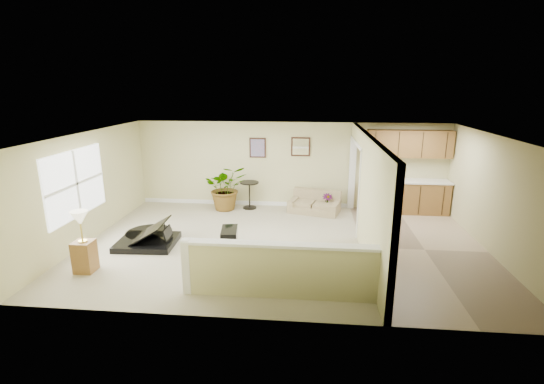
# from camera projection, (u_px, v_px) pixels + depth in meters

# --- Properties ---
(floor) EXTENTS (9.00, 9.00, 0.00)m
(floor) POSITION_uv_depth(u_px,v_px,m) (283.00, 245.00, 8.98)
(floor) COLOR tan
(floor) RESTS_ON ground
(back_wall) EXTENTS (9.00, 0.04, 2.50)m
(back_wall) POSITION_uv_depth(u_px,v_px,m) (290.00, 165.00, 11.54)
(back_wall) COLOR #CBC68B
(back_wall) RESTS_ON floor
(front_wall) EXTENTS (9.00, 0.04, 2.50)m
(front_wall) POSITION_uv_depth(u_px,v_px,m) (269.00, 245.00, 5.77)
(front_wall) COLOR #CBC68B
(front_wall) RESTS_ON floor
(left_wall) EXTENTS (0.04, 6.00, 2.50)m
(left_wall) POSITION_uv_depth(u_px,v_px,m) (88.00, 187.00, 9.07)
(left_wall) COLOR #CBC68B
(left_wall) RESTS_ON floor
(right_wall) EXTENTS (0.04, 6.00, 2.50)m
(right_wall) POSITION_uv_depth(u_px,v_px,m) (497.00, 197.00, 8.24)
(right_wall) COLOR #CBC68B
(right_wall) RESTS_ON floor
(ceiling) EXTENTS (9.00, 6.00, 0.04)m
(ceiling) POSITION_uv_depth(u_px,v_px,m) (283.00, 135.00, 8.33)
(ceiling) COLOR white
(ceiling) RESTS_ON back_wall
(kitchen_vinyl) EXTENTS (2.70, 6.00, 0.01)m
(kitchen_vinyl) POSITION_uv_depth(u_px,v_px,m) (425.00, 250.00, 8.69)
(kitchen_vinyl) COLOR tan
(kitchen_vinyl) RESTS_ON floor
(interior_partition) EXTENTS (0.18, 5.99, 2.50)m
(interior_partition) POSITION_uv_depth(u_px,v_px,m) (364.00, 192.00, 8.74)
(interior_partition) COLOR #CBC68B
(interior_partition) RESTS_ON floor
(pony_half_wall) EXTENTS (3.42, 0.22, 1.00)m
(pony_half_wall) POSITION_uv_depth(u_px,v_px,m) (278.00, 269.00, 6.63)
(pony_half_wall) COLOR #CBC68B
(pony_half_wall) RESTS_ON floor
(left_window) EXTENTS (0.05, 2.15, 1.45)m
(left_window) POSITION_uv_depth(u_px,v_px,m) (75.00, 184.00, 8.54)
(left_window) COLOR white
(left_window) RESTS_ON left_wall
(wall_art_left) EXTENTS (0.48, 0.04, 0.58)m
(wall_art_left) POSITION_uv_depth(u_px,v_px,m) (258.00, 148.00, 11.46)
(wall_art_left) COLOR #311A12
(wall_art_left) RESTS_ON back_wall
(wall_mirror) EXTENTS (0.55, 0.04, 0.55)m
(wall_mirror) POSITION_uv_depth(u_px,v_px,m) (301.00, 147.00, 11.34)
(wall_mirror) COLOR #311A12
(wall_mirror) RESTS_ON back_wall
(kitchen_cabinets) EXTENTS (2.36, 0.65, 2.33)m
(kitchen_cabinets) POSITION_uv_depth(u_px,v_px,m) (402.00, 182.00, 11.08)
(kitchen_cabinets) COLOR brown
(kitchen_cabinets) RESTS_ON floor
(piano) EXTENTS (1.55, 1.61, 1.21)m
(piano) POSITION_uv_depth(u_px,v_px,m) (147.00, 222.00, 8.96)
(piano) COLOR black
(piano) RESTS_ON floor
(piano_bench) EXTENTS (0.43, 0.72, 0.45)m
(piano_bench) POSITION_uv_depth(u_px,v_px,m) (229.00, 239.00, 8.72)
(piano_bench) COLOR black
(piano_bench) RESTS_ON floor
(loveseat) EXTENTS (1.59, 1.14, 0.80)m
(loveseat) POSITION_uv_depth(u_px,v_px,m) (314.00, 202.00, 11.23)
(loveseat) COLOR #95825F
(loveseat) RESTS_ON floor
(accent_table) EXTENTS (0.55, 0.55, 0.80)m
(accent_table) POSITION_uv_depth(u_px,v_px,m) (249.00, 191.00, 11.50)
(accent_table) COLOR black
(accent_table) RESTS_ON floor
(palm_plant) EXTENTS (1.45, 1.35, 1.32)m
(palm_plant) POSITION_uv_depth(u_px,v_px,m) (226.00, 188.00, 11.37)
(palm_plant) COLOR black
(palm_plant) RESTS_ON floor
(small_plant) EXTENTS (0.36, 0.36, 0.55)m
(small_plant) POSITION_uv_depth(u_px,v_px,m) (327.00, 205.00, 11.18)
(small_plant) COLOR black
(small_plant) RESTS_ON floor
(lamp_stand) EXTENTS (0.37, 0.37, 1.23)m
(lamp_stand) POSITION_uv_depth(u_px,v_px,m) (83.00, 246.00, 7.57)
(lamp_stand) COLOR brown
(lamp_stand) RESTS_ON floor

